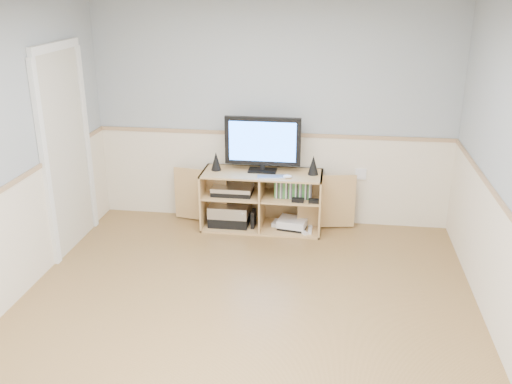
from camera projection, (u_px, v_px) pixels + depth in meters
The scene contains 11 objects.
room at pixel (233, 179), 4.31m from camera, with size 4.04×4.54×2.54m.
media_cabinet at pixel (263, 198), 6.39m from camera, with size 2.06×0.50×0.65m.
monitor at pixel (263, 143), 6.16m from camera, with size 0.83×0.18×0.61m.
speaker_left at pixel (216, 161), 6.28m from camera, with size 0.11×0.11×0.21m, color black.
speaker_right at pixel (313, 165), 6.14m from camera, with size 0.12×0.12×0.21m, color black.
keyboard at pixel (271, 177), 6.08m from camera, with size 0.30×0.12×0.01m, color silver.
mouse at pixel (287, 176), 6.05m from camera, with size 0.10×0.06×0.04m, color white.
av_components at pixel (231, 208), 6.42m from camera, with size 0.52×0.33×0.47m.
game_consoles at pixel (292, 224), 6.37m from camera, with size 0.46×0.31×0.11m.
game_cases at pixel (293, 189), 6.22m from camera, with size 0.40×0.14×0.19m, color #3F8C3F.
wall_outlet at pixel (361, 174), 6.34m from camera, with size 0.12×0.03×0.12m, color white.
Camera 1 is at (0.69, -3.89, 2.63)m, focal length 40.00 mm.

